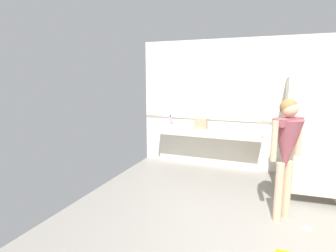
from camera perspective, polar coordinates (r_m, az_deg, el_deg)
The scene contains 9 objects.
wall_back at distance 5.98m, azimuth 22.80°, elevation 3.76°, with size 6.05×0.12×2.77m, color silver.
wall_back_tile_band at distance 5.96m, azimuth 22.59°, elevation 0.50°, with size 6.05×0.01×0.06m, color #9E937F.
vanity_counter at distance 5.98m, azimuth 8.10°, elevation -2.60°, with size 2.30×0.56×1.01m.
mirror_panel at distance 6.04m, azimuth 8.78°, elevation 6.78°, with size 2.20×0.02×1.15m, color silver.
person_standing at distance 4.00m, azimuth 23.58°, elevation -3.60°, with size 0.56×0.56×1.70m.
handbag at distance 5.71m, azimuth 6.89°, elevation 0.55°, with size 0.26×0.15×0.37m.
soap_dispenser at distance 6.25m, azimuth 0.50°, elevation 1.17°, with size 0.07×0.07×0.22m.
paper_cup at distance 5.99m, azimuth 1.88°, elevation 0.37°, with size 0.07×0.07×0.10m, color beige.
floor_drain_cover at distance 4.27m, azimuth 27.10°, elevation -18.53°, with size 0.14×0.14×0.01m, color #B7BABF.
Camera 1 is at (-0.14, -3.11, 1.98)m, focal length 29.07 mm.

